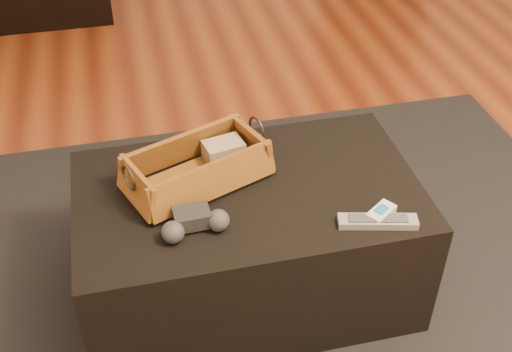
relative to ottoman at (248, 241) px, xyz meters
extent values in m
cube|color=brown|center=(0.16, -0.16, -0.23)|extent=(5.00, 5.50, 0.01)
cube|color=black|center=(0.00, -0.05, -0.22)|extent=(2.60, 2.00, 0.01)
cube|color=black|center=(0.00, 0.00, 0.00)|extent=(1.00, 0.60, 0.42)
cube|color=black|center=(-0.15, 0.04, 0.24)|extent=(0.22, 0.15, 0.02)
cube|color=tan|center=(-0.04, 0.14, 0.26)|extent=(0.13, 0.10, 0.06)
cube|color=#AE7627|center=(-0.13, 0.07, 0.22)|extent=(0.41, 0.29, 0.01)
cube|color=brown|center=(-0.17, 0.15, 0.28)|extent=(0.39, 0.18, 0.11)
cube|color=olive|center=(-0.10, -0.02, 0.28)|extent=(0.39, 0.18, 0.11)
cube|color=brown|center=(0.04, 0.14, 0.28)|extent=(0.11, 0.20, 0.11)
cube|color=#985722|center=(-0.31, -0.01, 0.28)|extent=(0.11, 0.20, 0.11)
torus|color=#342C23|center=(0.06, 0.14, 0.32)|extent=(0.04, 0.07, 0.08)
torus|color=#373125|center=(-0.33, -0.01, 0.32)|extent=(0.04, 0.07, 0.08)
cube|color=#242426|center=(-0.18, -0.12, 0.24)|extent=(0.10, 0.07, 0.05)
sphere|color=#37383A|center=(-0.24, -0.16, 0.24)|extent=(0.07, 0.07, 0.06)
sphere|color=#37373A|center=(-0.11, -0.14, 0.24)|extent=(0.07, 0.07, 0.06)
cube|color=#989A9F|center=(0.31, -0.23, 0.22)|extent=(0.22, 0.10, 0.02)
cube|color=#424246|center=(0.31, -0.23, 0.23)|extent=(0.16, 0.07, 0.00)
cube|color=silver|center=(0.33, -0.20, 0.22)|extent=(0.10, 0.09, 0.03)
cube|color=#1B7EE9|center=(0.33, -0.20, 0.24)|extent=(0.05, 0.04, 0.01)
camera|label=1|loc=(-0.30, -1.40, 1.39)|focal=45.00mm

